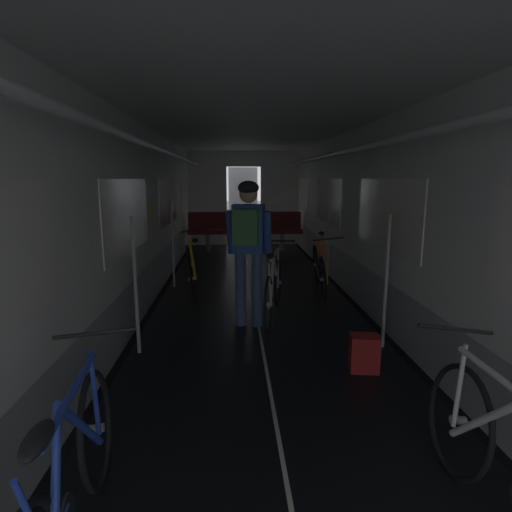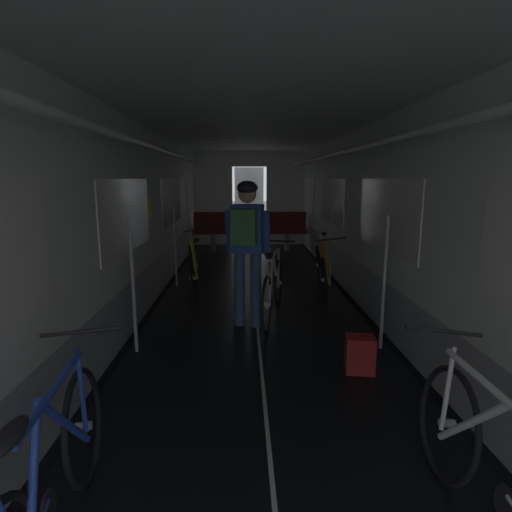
% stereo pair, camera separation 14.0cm
% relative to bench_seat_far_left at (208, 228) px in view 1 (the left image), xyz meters
% --- Properties ---
extents(ground_plane, '(60.00, 60.00, 0.00)m').
position_rel_bench_seat_far_left_xyz_m(ground_plane, '(0.90, -8.07, -0.57)').
color(ground_plane, black).
extents(train_car_shell, '(3.14, 12.34, 2.57)m').
position_rel_bench_seat_far_left_xyz_m(train_car_shell, '(0.90, -4.47, 1.13)').
color(train_car_shell, black).
rests_on(train_car_shell, ground).
extents(bench_seat_far_left, '(0.98, 0.51, 0.95)m').
position_rel_bench_seat_far_left_xyz_m(bench_seat_far_left, '(0.00, 0.00, 0.00)').
color(bench_seat_far_left, gray).
rests_on(bench_seat_far_left, ground).
extents(bench_seat_far_right, '(0.98, 0.51, 0.95)m').
position_rel_bench_seat_far_left_xyz_m(bench_seat_far_right, '(1.80, 0.00, 0.00)').
color(bench_seat_far_right, gray).
rests_on(bench_seat_far_right, ground).
extents(bicycle_orange, '(0.44, 1.69, 0.95)m').
position_rel_bench_seat_far_left_xyz_m(bicycle_orange, '(1.95, -3.82, -0.19)').
color(bicycle_orange, black).
rests_on(bicycle_orange, ground).
extents(bicycle_yellow, '(0.44, 1.69, 0.96)m').
position_rel_bench_seat_far_left_xyz_m(bicycle_yellow, '(-0.05, -3.70, -0.19)').
color(bicycle_yellow, black).
rests_on(bicycle_yellow, ground).
extents(bicycle_blue, '(0.44, 1.69, 0.94)m').
position_rel_bench_seat_far_left_xyz_m(bicycle_blue, '(-0.14, -8.31, -0.18)').
color(bicycle_blue, black).
rests_on(bicycle_blue, ground).
extents(person_cyclist_aisle, '(0.56, 0.45, 1.73)m').
position_rel_bench_seat_far_left_xyz_m(person_cyclist_aisle, '(0.78, -5.26, 0.50)').
color(person_cyclist_aisle, '#384C75').
rests_on(person_cyclist_aisle, ground).
extents(bicycle_silver_in_aisle, '(0.53, 1.66, 0.93)m').
position_rel_bench_seat_far_left_xyz_m(bicycle_silver_in_aisle, '(1.11, -5.00, -0.18)').
color(bicycle_silver_in_aisle, black).
rests_on(bicycle_silver_in_aisle, ground).
extents(backpack_on_floor, '(0.28, 0.23, 0.34)m').
position_rel_bench_seat_far_left_xyz_m(backpack_on_floor, '(1.80, -6.49, -0.40)').
color(backpack_on_floor, maroon).
rests_on(backpack_on_floor, ground).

